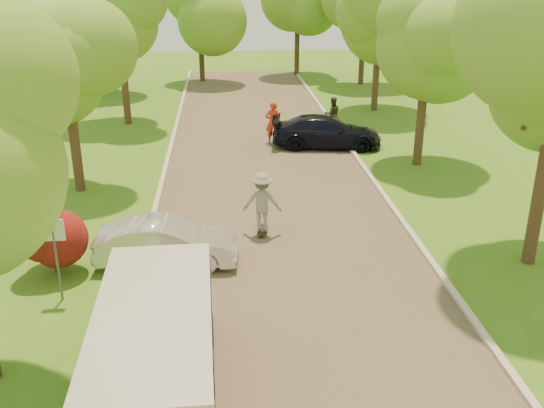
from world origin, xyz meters
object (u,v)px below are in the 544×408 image
object	(u,v)px
longboard	(262,230)
person_olive	(332,114)
person_striped	(273,123)
street_sign	(54,243)
dark_sedan	(327,132)
silver_sedan	(167,243)
minivan	(156,352)
skateboarder	(262,202)

from	to	relation	value
longboard	person_olive	bearing A→B (deg)	-100.26
person_striped	street_sign	bearing A→B (deg)	72.37
street_sign	person_striped	world-z (taller)	street_sign
street_sign	person_striped	size ratio (longest dim) A/B	1.11
person_olive	dark_sedan	bearing A→B (deg)	70.11
person_olive	silver_sedan	bearing A→B (deg)	58.23
silver_sedan	longboard	size ratio (longest dim) A/B	3.97
street_sign	longboard	xyz separation A→B (m)	(5.27, 3.58, -1.46)
street_sign	dark_sedan	bearing A→B (deg)	55.49
silver_sedan	longboard	bearing A→B (deg)	-52.36
dark_sedan	longboard	size ratio (longest dim) A/B	5.00
longboard	street_sign	bearing A→B (deg)	43.59
longboard	dark_sedan	bearing A→B (deg)	-101.61
dark_sedan	longboard	xyz separation A→B (m)	(-3.57, -9.28, -0.61)
person_striped	dark_sedan	bearing A→B (deg)	167.71
street_sign	person_olive	distance (m)	18.40
dark_sedan	silver_sedan	bearing A→B (deg)	157.81
minivan	dark_sedan	size ratio (longest dim) A/B	1.12
minivan	silver_sedan	distance (m)	5.71
silver_sedan	person_striped	size ratio (longest dim) A/B	2.00
silver_sedan	skateboarder	bearing A→B (deg)	-52.36
street_sign	person_olive	bearing A→B (deg)	58.52
skateboarder	person_olive	distance (m)	12.85
silver_sedan	person_striped	world-z (taller)	person_striped
street_sign	silver_sedan	xyz separation A→B (m)	(2.50, 1.73, -0.92)
minivan	silver_sedan	xyz separation A→B (m)	(-0.26, 5.69, -0.43)
street_sign	silver_sedan	distance (m)	3.18
silver_sedan	dark_sedan	bearing A→B (deg)	-25.74
silver_sedan	dark_sedan	xyz separation A→B (m)	(6.34, 11.13, 0.07)
street_sign	minivan	world-z (taller)	street_sign
minivan	person_olive	xyz separation A→B (m)	(6.84, 19.64, -0.22)
minivan	silver_sedan	size ratio (longest dim) A/B	1.41
silver_sedan	person_olive	size ratio (longest dim) A/B	2.30
dark_sedan	skateboarder	size ratio (longest dim) A/B	2.65
longboard	person_striped	xyz separation A→B (m)	(1.19, 10.14, 0.87)
dark_sedan	person_striped	bearing A→B (deg)	77.59
street_sign	dark_sedan	size ratio (longest dim) A/B	0.44
longboard	person_olive	xyz separation A→B (m)	(4.33, 12.10, 0.75)
minivan	longboard	bearing A→B (deg)	70.04
person_striped	person_olive	size ratio (longest dim) A/B	1.15
silver_sedan	minivan	bearing A→B (deg)	-173.44
dark_sedan	person_olive	distance (m)	2.93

